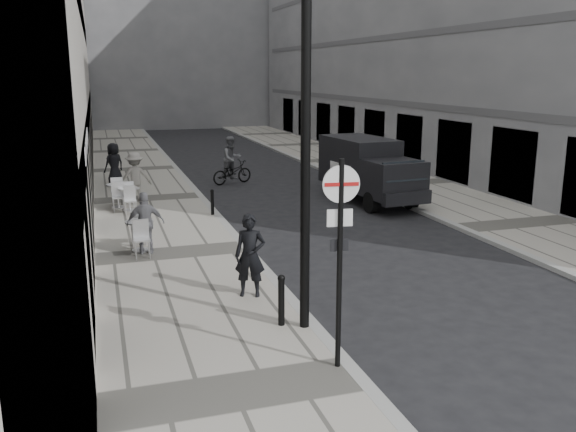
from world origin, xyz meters
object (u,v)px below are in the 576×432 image
(panel_van, at_px, (368,167))
(sign_post, at_px, (340,237))
(cyclist, at_px, (232,165))
(lamppost, at_px, (306,121))
(walking_man, at_px, (250,255))

(panel_van, bearing_deg, sign_post, -121.50)
(panel_van, distance_m, cyclist, 6.74)
(sign_post, xyz_separation_m, lamppost, (0.00, 1.69, 1.68))
(lamppost, relative_size, panel_van, 1.34)
(walking_man, distance_m, sign_post, 3.87)
(walking_man, bearing_deg, cyclist, 100.33)
(panel_van, bearing_deg, cyclist, 122.64)
(sign_post, distance_m, panel_van, 13.88)
(walking_man, distance_m, lamppost, 3.58)
(lamppost, distance_m, panel_van, 12.64)
(panel_van, bearing_deg, lamppost, -125.00)
(walking_man, height_order, sign_post, sign_post)
(cyclist, bearing_deg, lamppost, -117.85)
(sign_post, bearing_deg, walking_man, 106.80)
(panel_van, bearing_deg, walking_man, -132.55)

